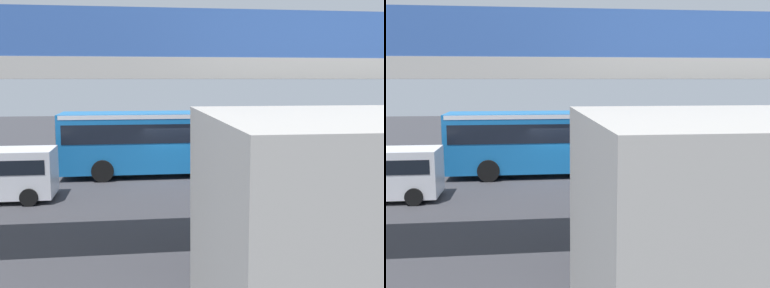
{
  "view_description": "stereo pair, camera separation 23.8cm",
  "coord_description": "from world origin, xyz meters",
  "views": [
    {
      "loc": [
        1.66,
        21.45,
        4.75
      ],
      "look_at": [
        -1.14,
        -0.57,
        1.6
      ],
      "focal_mm": 42.41,
      "sensor_mm": 36.0,
      "label": 1
    },
    {
      "loc": [
        1.42,
        21.48,
        4.75
      ],
      "look_at": [
        -1.14,
        -0.57,
        1.6
      ],
      "focal_mm": 42.41,
      "sensor_mm": 36.0,
      "label": 2
    }
  ],
  "objects": [
    {
      "name": "ground",
      "position": [
        0.0,
        0.0,
        0.0
      ],
      "size": [
        80.0,
        80.0,
        0.0
      ],
      "primitive_type": "plane",
      "color": "#38383D"
    },
    {
      "name": "city_bus",
      "position": [
        -0.48,
        -0.99,
        1.88
      ],
      "size": [
        11.54,
        2.85,
        3.15
      ],
      "color": "#196BB7",
      "rests_on": "ground"
    },
    {
      "name": "pedestrian",
      "position": [
        -6.51,
        3.94,
        0.89
      ],
      "size": [
        0.38,
        0.38,
        1.79
      ],
      "color": "#2D2D38",
      "rests_on": "ground"
    },
    {
      "name": "traffic_sign",
      "position": [
        -5.72,
        -4.84,
        1.89
      ],
      "size": [
        0.08,
        0.6,
        2.8
      ],
      "color": "slate",
      "rests_on": "ground"
    },
    {
      "name": "lane_dash_leftmost",
      "position": [
        -8.0,
        -3.37,
        0.0
      ],
      "size": [
        2.0,
        0.2,
        0.01
      ],
      "primitive_type": "cube",
      "color": "silver",
      "rests_on": "ground"
    },
    {
      "name": "lane_dash_left",
      "position": [
        -4.0,
        -3.37,
        0.0
      ],
      "size": [
        2.0,
        0.2,
        0.01
      ],
      "primitive_type": "cube",
      "color": "silver",
      "rests_on": "ground"
    },
    {
      "name": "lane_dash_centre",
      "position": [
        0.0,
        -3.37,
        0.0
      ],
      "size": [
        2.0,
        0.2,
        0.01
      ],
      "primitive_type": "cube",
      "color": "silver",
      "rests_on": "ground"
    },
    {
      "name": "lane_dash_right",
      "position": [
        4.0,
        -3.37,
        0.0
      ],
      "size": [
        2.0,
        0.2,
        0.01
      ],
      "primitive_type": "cube",
      "color": "silver",
      "rests_on": "ground"
    },
    {
      "name": "lane_dash_rightmost",
      "position": [
        8.0,
        -3.37,
        0.0
      ],
      "size": [
        2.0,
        0.2,
        0.01
      ],
      "primitive_type": "cube",
      "color": "silver",
      "rests_on": "ground"
    },
    {
      "name": "pedestrian_overpass",
      "position": [
        0.0,
        9.61,
        4.64
      ],
      "size": [
        24.92,
        2.6,
        6.37
      ],
      "color": "#B2ADA5",
      "rests_on": "ground"
    }
  ]
}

